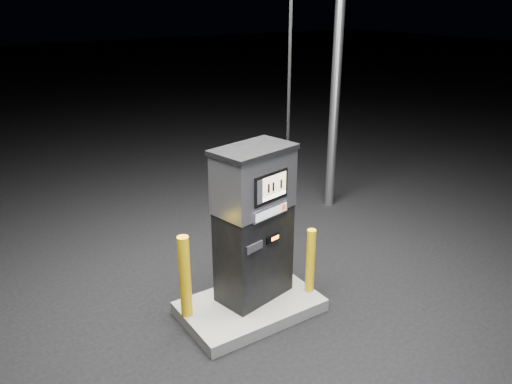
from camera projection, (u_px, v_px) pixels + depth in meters
ground at (250, 312)px, 5.98m from camera, size 80.00×80.00×0.00m
pump_island at (250, 306)px, 5.95m from camera, size 1.60×1.00×0.15m
fuel_dispenser at (254, 223)px, 5.71m from camera, size 1.07×0.73×3.85m
bollard_left at (185, 277)px, 5.50m from camera, size 0.16×0.16×0.98m
bollard_right at (310, 261)px, 6.00m from camera, size 0.11×0.11×0.82m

